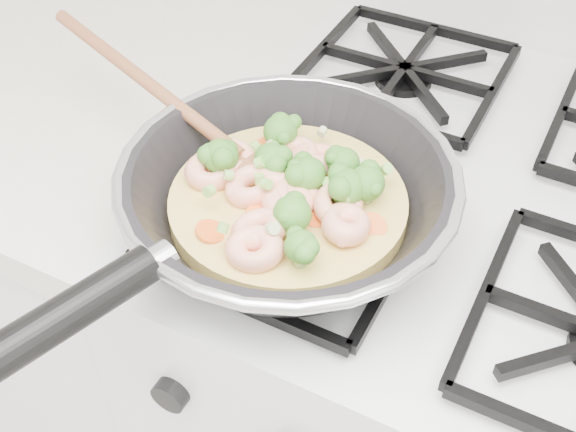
% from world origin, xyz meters
% --- Properties ---
extents(stove, '(0.60, 0.60, 0.92)m').
position_xyz_m(stove, '(0.00, 1.70, 0.46)').
color(stove, silver).
rests_on(stove, ground).
extents(counter_left, '(1.00, 0.60, 0.90)m').
position_xyz_m(counter_left, '(-0.80, 1.70, 0.45)').
color(counter_left, white).
rests_on(counter_left, ground).
extents(skillet, '(0.49, 0.47, 0.09)m').
position_xyz_m(skillet, '(-0.15, 1.54, 0.96)').
color(skillet, black).
rests_on(skillet, stove).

